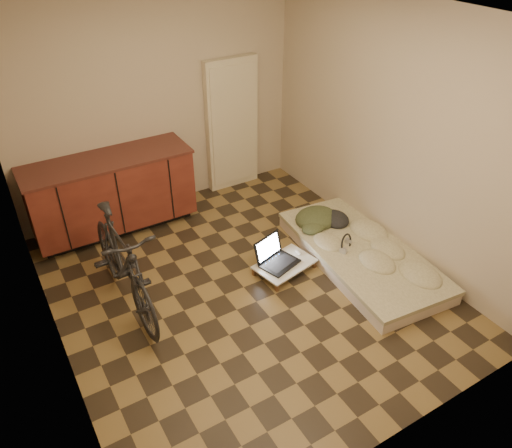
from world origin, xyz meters
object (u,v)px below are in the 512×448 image
lap_desk (285,264)px  laptop (276,258)px  bicycle (122,259)px  futon (361,254)px

lap_desk → laptop: laptop is taller
bicycle → lap_desk: (1.56, -0.37, -0.45)m
bicycle → lap_desk: size_ratio=2.43×
futon → laptop: laptop is taller
futon → lap_desk: futon is taller
laptop → futon: bearing=-38.8°
futon → laptop: 0.94m
futon → laptop: size_ratio=4.49×
bicycle → laptop: bicycle is taller
lap_desk → laptop: bearing=124.4°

